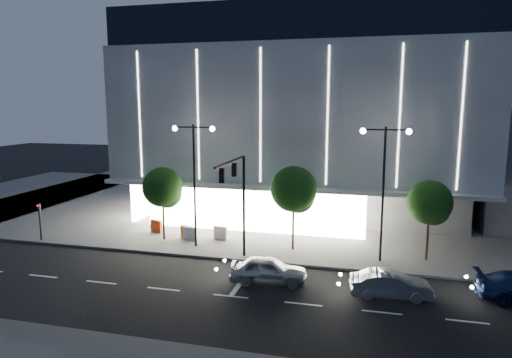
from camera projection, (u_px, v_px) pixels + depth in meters
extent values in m
plane|color=black|center=(206.00, 283.00, 26.88)|extent=(160.00, 160.00, 0.00)
cube|color=#474747|center=(329.00, 202.00, 48.62)|extent=(70.00, 40.00, 0.15)
cube|color=#4C4C51|center=(310.00, 183.00, 48.79)|extent=(28.00, 21.00, 4.00)
cube|color=gray|center=(309.00, 113.00, 45.65)|extent=(30.00, 25.00, 11.00)
cube|color=black|center=(311.00, 41.00, 44.51)|extent=(29.40, 24.50, 3.00)
cube|color=white|center=(252.00, 209.00, 36.79)|extent=(18.00, 0.40, 3.60)
cube|color=white|center=(159.00, 191.00, 44.47)|extent=(0.40, 10.00, 3.60)
cube|color=gray|center=(286.00, 188.00, 34.77)|extent=(30.00, 2.00, 0.30)
cube|color=white|center=(287.00, 116.00, 33.67)|extent=(24.00, 0.06, 10.00)
cylinder|color=black|center=(244.00, 208.00, 30.66)|extent=(0.18, 0.18, 7.00)
cylinder|color=black|center=(231.00, 161.00, 27.32)|extent=(0.14, 5.80, 0.14)
cube|color=black|center=(234.00, 170.00, 28.08)|extent=(0.28, 0.18, 0.85)
cube|color=black|center=(222.00, 176.00, 25.79)|extent=(0.28, 0.18, 0.85)
sphere|color=#FF0C0C|center=(232.00, 165.00, 28.06)|extent=(0.14, 0.14, 0.14)
cylinder|color=black|center=(195.00, 187.00, 32.61)|extent=(0.16, 0.16, 9.00)
cylinder|color=black|center=(184.00, 127.00, 32.08)|extent=(1.40, 0.10, 0.10)
cylinder|color=black|center=(203.00, 127.00, 31.74)|extent=(1.40, 0.10, 0.10)
sphere|color=white|center=(175.00, 128.00, 32.27)|extent=(0.36, 0.36, 0.36)
sphere|color=white|center=(212.00, 129.00, 31.59)|extent=(0.36, 0.36, 0.36)
cylinder|color=black|center=(383.00, 196.00, 29.47)|extent=(0.16, 0.16, 9.00)
cylinder|color=black|center=(374.00, 130.00, 28.94)|extent=(1.40, 0.10, 0.10)
cylinder|color=black|center=(397.00, 130.00, 28.60)|extent=(1.40, 0.10, 0.10)
sphere|color=white|center=(363.00, 131.00, 29.12)|extent=(0.36, 0.36, 0.36)
sphere|color=white|center=(409.00, 132.00, 28.45)|extent=(0.36, 0.36, 0.36)
cylinder|color=black|center=(40.00, 223.00, 34.57)|extent=(0.12, 0.12, 3.00)
cube|color=black|center=(39.00, 207.00, 34.37)|extent=(0.22, 0.16, 0.55)
sphere|color=#FF0C0C|center=(38.00, 206.00, 34.24)|extent=(0.10, 0.10, 0.10)
cylinder|color=black|center=(163.00, 217.00, 34.72)|extent=(0.16, 0.16, 3.78)
sphere|color=#17340E|center=(162.00, 187.00, 34.34)|extent=(3.02, 3.02, 3.02)
sphere|color=#17340E|center=(167.00, 194.00, 34.55)|extent=(2.16, 2.16, 2.16)
sphere|color=#17340E|center=(159.00, 192.00, 34.31)|extent=(1.94, 1.94, 1.94)
cylinder|color=black|center=(293.00, 224.00, 32.28)|extent=(0.16, 0.16, 4.06)
sphere|color=#17340E|center=(294.00, 189.00, 31.87)|extent=(3.25, 3.25, 3.25)
sphere|color=#17340E|center=(298.00, 197.00, 32.09)|extent=(2.32, 2.32, 2.32)
sphere|color=#17340E|center=(290.00, 194.00, 31.85)|extent=(2.09, 2.09, 2.09)
cylinder|color=black|center=(428.00, 235.00, 30.14)|extent=(0.16, 0.16, 3.64)
sphere|color=#17340E|center=(430.00, 202.00, 29.77)|extent=(2.91, 2.91, 2.91)
sphere|color=#17340E|center=(434.00, 210.00, 29.98)|extent=(2.08, 2.08, 2.08)
sphere|color=#17340E|center=(426.00, 207.00, 29.74)|extent=(1.87, 1.87, 1.87)
imported|color=#A7ABAF|center=(268.00, 270.00, 26.75)|extent=(4.71, 2.33, 1.54)
imported|color=#A2A5AA|center=(391.00, 285.00, 24.74)|extent=(4.50, 2.02, 1.43)
cube|color=red|center=(156.00, 226.00, 36.83)|extent=(1.12, 0.60, 1.00)
cube|color=silver|center=(190.00, 233.00, 34.78)|extent=(1.13, 0.47, 1.00)
cube|color=#FF640E|center=(187.00, 232.00, 35.10)|extent=(1.13, 0.53, 1.00)
cube|color=silver|center=(221.00, 233.00, 34.93)|extent=(1.13, 0.46, 1.00)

